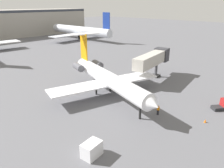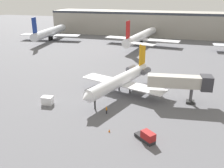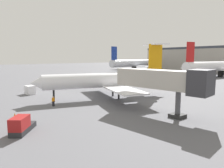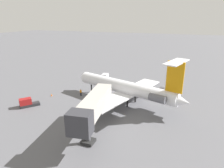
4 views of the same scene
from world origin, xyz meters
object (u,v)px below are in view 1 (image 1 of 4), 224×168
at_px(regional_jet, 106,77).
at_px(traffic_cone_near, 205,121).
at_px(ground_crew_marshaller, 158,110).
at_px(parked_airliner_centre, 80,31).
at_px(jet_bridge, 154,59).
at_px(cargo_container_uld, 92,149).

bearing_deg(regional_jet, traffic_cone_near, -81.70).
height_order(ground_crew_marshaller, parked_airliner_centre, parked_airliner_centre).
relative_size(jet_bridge, parked_airliner_centre, 0.36).
height_order(jet_bridge, traffic_cone_near, jet_bridge).
xyz_separation_m(regional_jet, parked_airliner_centre, (41.70, 58.70, 0.59)).
height_order(regional_jet, parked_airliner_centre, parked_airliner_centre).
bearing_deg(jet_bridge, traffic_cone_near, -124.72).
distance_m(regional_jet, jet_bridge, 14.65).
bearing_deg(jet_bridge, regional_jet, 174.82).
height_order(ground_crew_marshaller, cargo_container_uld, cargo_container_uld).
distance_m(jet_bridge, parked_airliner_centre, 65.89).
bearing_deg(regional_jet, cargo_container_uld, -141.02).
relative_size(cargo_container_uld, traffic_cone_near, 4.64).
distance_m(ground_crew_marshaller, parked_airliner_centre, 82.05).
distance_m(regional_jet, ground_crew_marshaller, 12.16).
distance_m(regional_jet, traffic_cone_near, 18.93).
bearing_deg(ground_crew_marshaller, traffic_cone_near, -67.19).
bearing_deg(cargo_container_uld, regional_jet, 38.98).
distance_m(cargo_container_uld, traffic_cone_near, 18.26).
height_order(regional_jet, cargo_container_uld, regional_jet).
xyz_separation_m(jet_bridge, cargo_container_uld, (-28.73, -10.16, -3.99)).
bearing_deg(ground_crew_marshaller, regional_jet, 89.58).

